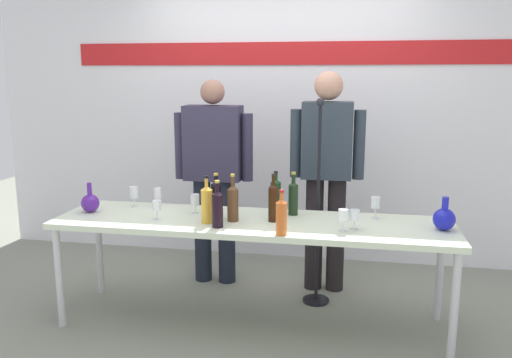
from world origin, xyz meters
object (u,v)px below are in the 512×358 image
object	(u,v)px
presenter_left	(214,168)
wine_bottle_1	(217,207)
wine_bottle_5	(273,202)
wine_bottle_4	(233,202)
wine_bottle_0	(207,203)
wine_glass_left_1	(158,194)
wine_glass_right_2	(343,215)
decanter_blue_left	(90,203)
wine_glass_right_1	(354,216)
wine_bottle_2	(216,199)
wine_glass_left_3	(157,206)
wine_bottle_7	(281,216)
presenter_right	(327,168)
display_table	(252,228)
wine_glass_right_0	(375,203)
decanter_blue_right	(444,219)
microphone_stand	(317,237)
wine_glass_left_0	(195,200)
wine_bottle_6	(276,196)
wine_bottle_3	(293,197)
wine_glass_left_2	(134,193)

from	to	relation	value
presenter_left	wine_bottle_1	size ratio (longest dim) A/B	5.44
presenter_left	wine_bottle_5	world-z (taller)	presenter_left
presenter_left	wine_bottle_4	bearing A→B (deg)	-65.98
wine_bottle_0	wine_bottle_4	distance (m)	0.18
wine_glass_left_1	wine_glass_right_2	size ratio (longest dim) A/B	0.99
decanter_blue_left	wine_bottle_5	size ratio (longest dim) A/B	0.65
presenter_left	wine_glass_right_1	bearing A→B (deg)	-35.24
wine_bottle_1	wine_bottle_2	size ratio (longest dim) A/B	0.98
wine_bottle_4	wine_glass_left_3	bearing A→B (deg)	-172.93
wine_bottle_1	wine_bottle_7	distance (m)	0.44
presenter_right	wine_bottle_1	distance (m)	1.11
wine_bottle_5	display_table	bearing A→B (deg)	178.07
decanter_blue_left	wine_glass_right_0	bearing A→B (deg)	5.42
decanter_blue_right	wine_glass_right_1	size ratio (longest dim) A/B	1.66
wine_bottle_4	microphone_stand	bearing A→B (deg)	41.69
presenter_left	wine_bottle_7	size ratio (longest dim) A/B	5.92
wine_bottle_0	wine_glass_left_0	size ratio (longest dim) A/B	2.28
wine_bottle_1	wine_glass_right_1	bearing A→B (deg)	7.05
wine_bottle_7	microphone_stand	size ratio (longest dim) A/B	0.18
wine_bottle_1	wine_glass_right_0	size ratio (longest dim) A/B	2.02
wine_bottle_4	wine_glass_left_0	distance (m)	0.34
display_table	wine_bottle_6	xyz separation A→B (m)	(0.14, 0.16, 0.19)
decanter_blue_left	wine_bottle_1	bearing A→B (deg)	-11.43
wine_glass_right_0	wine_bottle_0	bearing A→B (deg)	-164.37
presenter_left	wine_bottle_3	size ratio (longest dim) A/B	5.50
wine_glass_left_0	presenter_left	bearing A→B (deg)	92.55
wine_bottle_5	wine_glass_right_0	bearing A→B (deg)	16.11
wine_bottle_4	wine_glass_left_2	bearing A→B (deg)	163.27
presenter_left	wine_glass_right_0	xyz separation A→B (m)	(1.27, -0.52, -0.11)
wine_glass_left_1	decanter_blue_left	bearing A→B (deg)	-149.29
wine_bottle_1	wine_glass_right_2	xyz separation A→B (m)	(0.79, 0.06, -0.03)
wine_bottle_2	wine_bottle_7	size ratio (longest dim) A/B	1.11
wine_glass_left_0	microphone_stand	xyz separation A→B (m)	(0.84, 0.34, -0.32)
presenter_right	wine_bottle_5	distance (m)	0.78
decanter_blue_left	presenter_left	size ratio (longest dim) A/B	0.13
wine_bottle_5	wine_glass_right_0	size ratio (longest dim) A/B	2.14
display_table	wine_bottle_4	world-z (taller)	wine_bottle_4
wine_bottle_5	wine_bottle_7	distance (m)	0.30
wine_glass_left_2	wine_glass_right_1	distance (m)	1.63
presenter_right	wine_glass_left_0	size ratio (longest dim) A/B	12.44
display_table	wine_bottle_7	xyz separation A→B (m)	(0.24, -0.29, 0.17)
wine_bottle_0	wine_glass_left_0	bearing A→B (deg)	124.38
decanter_blue_right	microphone_stand	world-z (taller)	microphone_stand
wine_bottle_2	wine_glass_left_1	world-z (taller)	wine_bottle_2
wine_glass_left_3	wine_bottle_2	bearing A→B (deg)	14.71
wine_bottle_0	wine_glass_left_0	world-z (taller)	wine_bottle_0
presenter_right	wine_glass_left_1	bearing A→B (deg)	-159.23
wine_bottle_7	wine_glass_right_0	size ratio (longest dim) A/B	1.86
wine_bottle_4	wine_bottle_5	size ratio (longest dim) A/B	0.98
microphone_stand	wine_bottle_5	bearing A→B (deg)	-121.30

